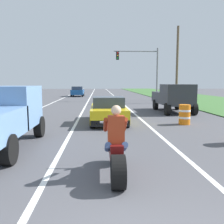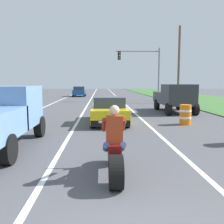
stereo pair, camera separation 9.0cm
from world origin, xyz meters
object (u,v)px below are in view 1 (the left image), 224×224
at_px(pickup_truck_right_shoulder_dark_grey, 173,97).
at_px(traffic_light_mast_near, 144,65).
at_px(motorcycle_with_rider, 116,152).
at_px(sports_car_yellow, 108,111).
at_px(distant_car_far_ahead, 78,91).
at_px(construction_barrel_mid, 185,114).

xyz_separation_m(pickup_truck_right_shoulder_dark_grey, traffic_light_mast_near, (-0.12, 11.10, 2.92)).
bearing_deg(motorcycle_with_rider, pickup_truck_right_shoulder_dark_grey, 67.74).
relative_size(motorcycle_with_rider, sports_car_yellow, 0.51).
distance_m(motorcycle_with_rider, distant_car_far_ahead, 32.59).
bearing_deg(pickup_truck_right_shoulder_dark_grey, distant_car_far_ahead, 112.42).
relative_size(construction_barrel_mid, distant_car_far_ahead, 0.25).
distance_m(motorcycle_with_rider, sports_car_yellow, 7.62).
height_order(pickup_truck_right_shoulder_dark_grey, traffic_light_mast_near, traffic_light_mast_near).
bearing_deg(distant_car_far_ahead, motorcycle_with_rider, -83.82).
distance_m(pickup_truck_right_shoulder_dark_grey, traffic_light_mast_near, 11.48).
relative_size(pickup_truck_right_shoulder_dark_grey, distant_car_far_ahead, 1.20).
height_order(pickup_truck_right_shoulder_dark_grey, construction_barrel_mid, pickup_truck_right_shoulder_dark_grey).
height_order(construction_barrel_mid, distant_car_far_ahead, distant_car_far_ahead).
xyz_separation_m(motorcycle_with_rider, sports_car_yellow, (0.14, 7.62, 0.04)).
distance_m(sports_car_yellow, construction_barrel_mid, 3.89).
height_order(motorcycle_with_rider, traffic_light_mast_near, traffic_light_mast_near).
xyz_separation_m(motorcycle_with_rider, traffic_light_mast_near, (4.79, 23.10, 3.43)).
bearing_deg(traffic_light_mast_near, construction_barrel_mid, -92.98).
bearing_deg(pickup_truck_right_shoulder_dark_grey, motorcycle_with_rider, -112.26).
distance_m(sports_car_yellow, pickup_truck_right_shoulder_dark_grey, 6.49).
xyz_separation_m(sports_car_yellow, pickup_truck_right_shoulder_dark_grey, (4.77, 4.38, 0.48)).
bearing_deg(distant_car_far_ahead, traffic_light_mast_near, -48.26).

